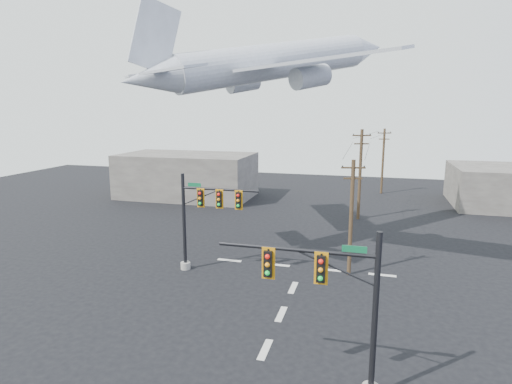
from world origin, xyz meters
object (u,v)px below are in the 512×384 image
(signal_mast_far, at_px, (201,218))
(airliner, at_px, (275,62))
(signal_mast_near, at_px, (339,308))
(utility_pole_b, at_px, (360,173))
(utility_pole_c, at_px, (383,160))
(utility_pole_a, at_px, (351,216))

(signal_mast_far, distance_m, airliner, 14.03)
(signal_mast_near, bearing_deg, utility_pole_b, 90.26)
(utility_pole_b, relative_size, airliner, 0.44)
(utility_pole_c, distance_m, airliner, 32.05)
(utility_pole_c, bearing_deg, signal_mast_near, -103.12)
(utility_pole_c, bearing_deg, signal_mast_far, -121.06)
(signal_mast_near, xyz_separation_m, utility_pole_b, (-0.14, 30.84, 1.27))
(signal_mast_near, distance_m, signal_mast_far, 16.02)
(utility_pole_a, xyz_separation_m, utility_pole_c, (2.81, 32.94, 0.41))
(signal_mast_near, bearing_deg, utility_pole_c, 86.83)
(signal_mast_far, distance_m, utility_pole_c, 37.74)
(signal_mast_far, bearing_deg, signal_mast_near, -46.65)
(utility_pole_a, height_order, utility_pole_b, utility_pole_b)
(utility_pole_b, xyz_separation_m, airliner, (-6.85, -12.55, 10.64))
(signal_mast_near, xyz_separation_m, utility_pole_c, (2.59, 46.85, 0.96))
(airliner, bearing_deg, utility_pole_b, 10.97)
(signal_mast_far, bearing_deg, utility_pole_a, 11.86)
(signal_mast_far, xyz_separation_m, utility_pole_c, (13.59, 35.20, 0.73))
(signal_mast_far, xyz_separation_m, airliner, (4.01, 6.65, 11.69))
(signal_mast_near, distance_m, utility_pole_c, 46.93)
(utility_pole_c, relative_size, airliner, 0.41)
(utility_pole_b, height_order, airliner, airliner)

